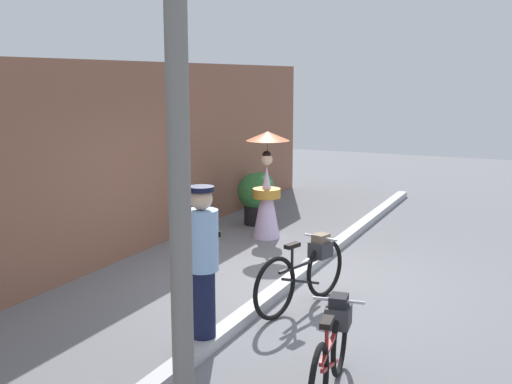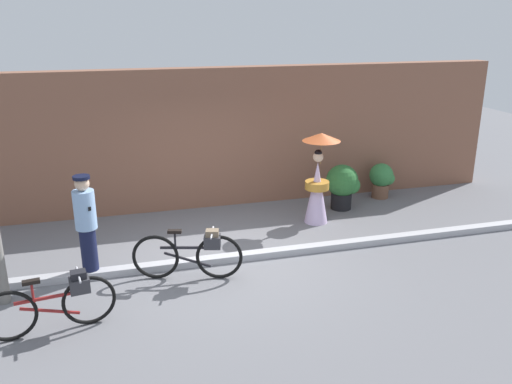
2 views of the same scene
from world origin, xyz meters
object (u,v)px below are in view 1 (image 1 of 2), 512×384
Objects in this scene: potted_plant_by_door at (261,189)px; potted_plant_small at (257,195)px; bicycle_near_officer at (332,349)px; person_with_parasol at (267,186)px; person_officer at (202,263)px; utility_pole at (178,129)px; bicycle_far_side at (305,271)px.

potted_plant_small reaches higher than potted_plant_by_door.
bicycle_near_officer is 7.86m from potted_plant_by_door.
bicycle_near_officer is at bearing -149.89° from person_with_parasol.
person_officer is 5.61m from potted_plant_small.
potted_plant_small is 7.18m from utility_pole.
utility_pole is (-2.83, -0.00, 1.95)m from bicycle_far_side.
potted_plant_small is 0.21× the size of utility_pole.
person_officer reaches higher than bicycle_far_side.
utility_pole reaches higher than bicycle_far_side.
potted_plant_small is (0.84, 0.58, -0.36)m from person_with_parasol.
bicycle_near_officer is 1.00× the size of person_officer.
potted_plant_by_door is 8.44m from utility_pole.
bicycle_near_officer is at bearing -153.05° from bicycle_far_side.
bicycle_far_side is 4.39m from potted_plant_small.
potted_plant_by_door is 0.82× the size of potted_plant_small.
bicycle_far_side is 1.01× the size of person_officer.
potted_plant_by_door is at bearing 20.18° from utility_pole.
potted_plant_by_door is at bearing 30.13° from bicycle_far_side.
utility_pole is (-1.24, -0.52, 1.48)m from person_officer.
potted_plant_small is at bearing 20.06° from utility_pole.
person_officer is at bearing 22.98° from utility_pole.
bicycle_far_side is 0.93× the size of person_with_parasol.
bicycle_near_officer is at bearing -150.77° from potted_plant_by_door.
potted_plant_by_door is (6.86, 3.84, 0.02)m from bicycle_near_officer.
bicycle_near_officer is at bearing -49.93° from utility_pole.
person_officer is 0.36× the size of utility_pole.
bicycle_near_officer is 5.61m from person_with_parasol.
potted_plant_by_door is (2.02, 1.03, -0.46)m from person_with_parasol.
utility_pole is (-5.68, -1.80, 1.48)m from person_with_parasol.
person_officer is 1.73× the size of potted_plant_small.
potted_plant_small is (5.28, 1.86, -0.36)m from person_officer.
potted_plant_small reaches higher than bicycle_near_officer.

